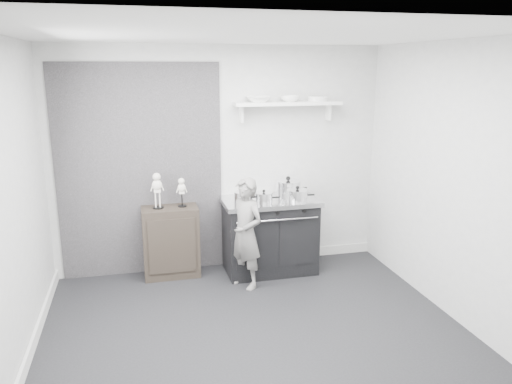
# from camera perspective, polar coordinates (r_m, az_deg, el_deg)

# --- Properties ---
(ground) EXTENTS (4.00, 4.00, 0.00)m
(ground) POSITION_cam_1_polar(r_m,az_deg,el_deg) (4.86, -0.02, -16.08)
(ground) COLOR black
(ground) RESTS_ON ground
(room_shell) EXTENTS (4.02, 3.62, 2.71)m
(room_shell) POSITION_cam_1_polar(r_m,az_deg,el_deg) (4.40, -1.61, 3.53)
(room_shell) COLOR #B0B0AE
(room_shell) RESTS_ON ground
(wall_shelf) EXTENTS (1.30, 0.26, 0.24)m
(wall_shelf) POSITION_cam_1_polar(r_m,az_deg,el_deg) (6.05, 3.62, 9.97)
(wall_shelf) COLOR white
(wall_shelf) RESTS_ON room_shell
(stove) EXTENTS (1.14, 0.71, 0.91)m
(stove) POSITION_cam_1_polar(r_m,az_deg,el_deg) (6.10, 1.55, -4.88)
(stove) COLOR black
(stove) RESTS_ON ground
(side_cabinet) EXTENTS (0.65, 0.38, 0.85)m
(side_cabinet) POSITION_cam_1_polar(r_m,az_deg,el_deg) (6.05, -9.70, -5.60)
(side_cabinet) COLOR black
(side_cabinet) RESTS_ON ground
(child) EXTENTS (0.50, 0.55, 1.27)m
(child) POSITION_cam_1_polar(r_m,az_deg,el_deg) (5.60, -1.17, -4.76)
(child) COLOR slate
(child) RESTS_ON ground
(pot_front_left) EXTENTS (0.30, 0.22, 0.17)m
(pot_front_left) POSITION_cam_1_polar(r_m,az_deg,el_deg) (5.78, -1.44, -0.59)
(pot_front_left) COLOR white
(pot_front_left) RESTS_ON stove
(pot_back_right) EXTENTS (0.40, 0.31, 0.24)m
(pot_back_right) POSITION_cam_1_polar(r_m,az_deg,el_deg) (6.10, 3.68, 0.46)
(pot_back_right) COLOR white
(pot_back_right) RESTS_ON stove
(pot_front_right) EXTENTS (0.34, 0.25, 0.18)m
(pot_front_right) POSITION_cam_1_polar(r_m,az_deg,el_deg) (5.88, 4.76, -0.34)
(pot_front_right) COLOR white
(pot_front_right) RESTS_ON stove
(pot_front_center) EXTENTS (0.29, 0.20, 0.16)m
(pot_front_center) POSITION_cam_1_polar(r_m,az_deg,el_deg) (5.79, 0.91, -0.62)
(pot_front_center) COLOR white
(pot_front_center) RESTS_ON stove
(skeleton_full) EXTENTS (0.14, 0.09, 0.48)m
(skeleton_full) POSITION_cam_1_polar(r_m,az_deg,el_deg) (5.85, -11.23, 0.46)
(skeleton_full) COLOR silver
(skeleton_full) RESTS_ON side_cabinet
(skeleton_torso) EXTENTS (0.11, 0.07, 0.39)m
(skeleton_torso) POSITION_cam_1_polar(r_m,az_deg,el_deg) (5.88, -8.49, 0.19)
(skeleton_torso) COLOR silver
(skeleton_torso) RESTS_ON side_cabinet
(bowl_large) EXTENTS (0.29, 0.29, 0.07)m
(bowl_large) POSITION_cam_1_polar(r_m,az_deg,el_deg) (5.94, 0.27, 10.57)
(bowl_large) COLOR white
(bowl_large) RESTS_ON wall_shelf
(bowl_small) EXTENTS (0.23, 0.23, 0.07)m
(bowl_small) POSITION_cam_1_polar(r_m,az_deg,el_deg) (6.04, 3.91, 10.60)
(bowl_small) COLOR white
(bowl_small) RESTS_ON wall_shelf
(plate_stack) EXTENTS (0.25, 0.25, 0.06)m
(plate_stack) POSITION_cam_1_polar(r_m,az_deg,el_deg) (6.16, 7.07, 10.54)
(plate_stack) COLOR silver
(plate_stack) RESTS_ON wall_shelf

